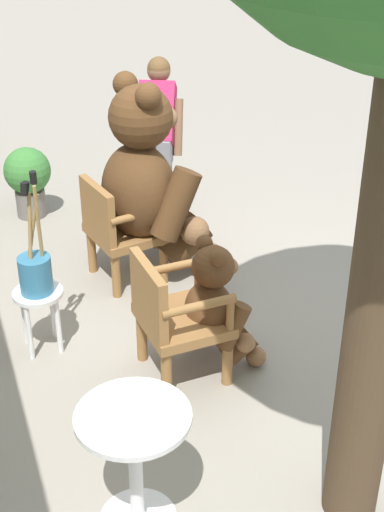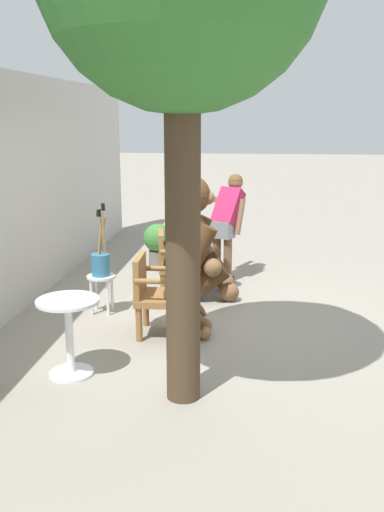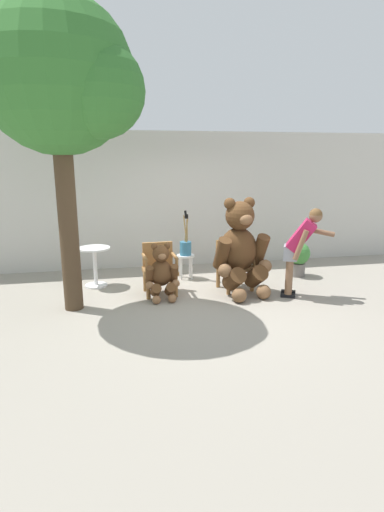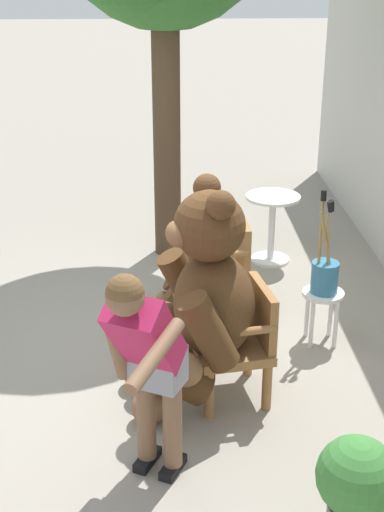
{
  "view_description": "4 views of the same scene",
  "coord_description": "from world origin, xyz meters",
  "px_view_note": "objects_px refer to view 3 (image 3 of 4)",
  "views": [
    {
      "loc": [
        -4.25,
        1.81,
        2.97
      ],
      "look_at": [
        -0.22,
        0.28,
        0.6
      ],
      "focal_mm": 50.0,
      "sensor_mm": 36.0,
      "label": 1
    },
    {
      "loc": [
        -6.38,
        -0.49,
        2.29
      ],
      "look_at": [
        -0.21,
        0.24,
        0.76
      ],
      "focal_mm": 40.0,
      "sensor_mm": 36.0,
      "label": 2
    },
    {
      "loc": [
        -1.38,
        -5.97,
        2.27
      ],
      "look_at": [
        -0.14,
        0.39,
        0.67
      ],
      "focal_mm": 28.0,
      "sensor_mm": 36.0,
      "label": 3
    },
    {
      "loc": [
        5.07,
        0.06,
        3.02
      ],
      "look_at": [
        -0.01,
        0.27,
        0.82
      ],
      "focal_mm": 50.0,
      "sensor_mm": 36.0,
      "label": 4
    }
  ],
  "objects_px": {
    "wooden_chair_left": "(159,267)",
    "wooden_chair_right": "(234,263)",
    "brush_bucket": "(186,246)",
    "patio_tree": "(64,81)",
    "white_stool": "(186,260)",
    "round_side_table": "(95,262)",
    "teddy_bear_small": "(162,272)",
    "person_visitor": "(300,244)",
    "potted_plant": "(298,256)",
    "teddy_bear_large": "(240,248)"
  },
  "relations": [
    {
      "from": "teddy_bear_large",
      "to": "potted_plant",
      "type": "bearing_deg",
      "value": 27.43
    },
    {
      "from": "brush_bucket",
      "to": "patio_tree",
      "type": "bearing_deg",
      "value": -145.5
    },
    {
      "from": "wooden_chair_right",
      "to": "teddy_bear_large",
      "type": "distance_m",
      "value": 0.43
    },
    {
      "from": "person_visitor",
      "to": "brush_bucket",
      "type": "height_order",
      "value": "person_visitor"
    },
    {
      "from": "white_stool",
      "to": "round_side_table",
      "type": "distance_m",
      "value": 1.7
    },
    {
      "from": "brush_bucket",
      "to": "wooden_chair_left",
      "type": "bearing_deg",
      "value": -128.0
    },
    {
      "from": "teddy_bear_large",
      "to": "round_side_table",
      "type": "xyz_separation_m",
      "value": [
        -2.44,
        0.86,
        -0.35
      ]
    },
    {
      "from": "patio_tree",
      "to": "white_stool",
      "type": "bearing_deg",
      "value": 34.56
    },
    {
      "from": "teddy_bear_large",
      "to": "white_stool",
      "type": "bearing_deg",
      "value": 126.15
    },
    {
      "from": "teddy_bear_large",
      "to": "white_stool",
      "type": "distance_m",
      "value": 1.35
    },
    {
      "from": "wooden_chair_right",
      "to": "person_visitor",
      "type": "height_order",
      "value": "person_visitor"
    },
    {
      "from": "wooden_chair_right",
      "to": "brush_bucket",
      "type": "bearing_deg",
      "value": 133.6
    },
    {
      "from": "wooden_chair_left",
      "to": "wooden_chair_right",
      "type": "xyz_separation_m",
      "value": [
        1.32,
        -0.0,
        0.0
      ]
    },
    {
      "from": "teddy_bear_small",
      "to": "person_visitor",
      "type": "distance_m",
      "value": 2.3
    },
    {
      "from": "patio_tree",
      "to": "teddy_bear_small",
      "type": "bearing_deg",
      "value": 10.66
    },
    {
      "from": "brush_bucket",
      "to": "round_side_table",
      "type": "bearing_deg",
      "value": -174.13
    },
    {
      "from": "wooden_chair_right",
      "to": "teddy_bear_small",
      "type": "height_order",
      "value": "teddy_bear_small"
    },
    {
      "from": "wooden_chair_left",
      "to": "round_side_table",
      "type": "distance_m",
      "value": 1.24
    },
    {
      "from": "round_side_table",
      "to": "white_stool",
      "type": "bearing_deg",
      "value": 5.95
    },
    {
      "from": "teddy_bear_small",
      "to": "patio_tree",
      "type": "xyz_separation_m",
      "value": [
        -1.3,
        -0.24,
        2.82
      ]
    },
    {
      "from": "teddy_bear_large",
      "to": "round_side_table",
      "type": "distance_m",
      "value": 2.61
    },
    {
      "from": "person_visitor",
      "to": "white_stool",
      "type": "bearing_deg",
      "value": 139.75
    },
    {
      "from": "brush_bucket",
      "to": "teddy_bear_small",
      "type": "bearing_deg",
      "value": -119.27
    },
    {
      "from": "white_stool",
      "to": "round_side_table",
      "type": "height_order",
      "value": "round_side_table"
    },
    {
      "from": "person_visitor",
      "to": "white_stool",
      "type": "relative_size",
      "value": 3.25
    },
    {
      "from": "wooden_chair_left",
      "to": "wooden_chair_right",
      "type": "height_order",
      "value": "same"
    },
    {
      "from": "person_visitor",
      "to": "brush_bucket",
      "type": "bearing_deg",
      "value": 139.78
    },
    {
      "from": "teddy_bear_small",
      "to": "white_stool",
      "type": "relative_size",
      "value": 2.03
    },
    {
      "from": "wooden_chair_left",
      "to": "wooden_chair_right",
      "type": "distance_m",
      "value": 1.32
    },
    {
      "from": "wooden_chair_left",
      "to": "teddy_bear_small",
      "type": "relative_size",
      "value": 0.92
    },
    {
      "from": "person_visitor",
      "to": "round_side_table",
      "type": "bearing_deg",
      "value": 159.94
    },
    {
      "from": "wooden_chair_right",
      "to": "patio_tree",
      "type": "distance_m",
      "value": 3.88
    },
    {
      "from": "wooden_chair_right",
      "to": "potted_plant",
      "type": "height_order",
      "value": "wooden_chair_right"
    },
    {
      "from": "brush_bucket",
      "to": "patio_tree",
      "type": "relative_size",
      "value": 0.2
    },
    {
      "from": "wooden_chair_right",
      "to": "teddy_bear_large",
      "type": "relative_size",
      "value": 0.53
    },
    {
      "from": "person_visitor",
      "to": "brush_bucket",
      "type": "relative_size",
      "value": 1.73
    },
    {
      "from": "teddy_bear_large",
      "to": "patio_tree",
      "type": "height_order",
      "value": "patio_tree"
    },
    {
      "from": "white_stool",
      "to": "patio_tree",
      "type": "bearing_deg",
      "value": -145.44
    },
    {
      "from": "potted_plant",
      "to": "brush_bucket",
      "type": "bearing_deg",
      "value": 172.6
    },
    {
      "from": "teddy_bear_small",
      "to": "patio_tree",
      "type": "distance_m",
      "value": 3.11
    },
    {
      "from": "teddy_bear_small",
      "to": "brush_bucket",
      "type": "height_order",
      "value": "brush_bucket"
    },
    {
      "from": "round_side_table",
      "to": "potted_plant",
      "type": "height_order",
      "value": "round_side_table"
    },
    {
      "from": "person_visitor",
      "to": "white_stool",
      "type": "height_order",
      "value": "person_visitor"
    },
    {
      "from": "wooden_chair_right",
      "to": "teddy_bear_large",
      "type": "bearing_deg",
      "value": -84.3
    },
    {
      "from": "wooden_chair_right",
      "to": "teddy_bear_large",
      "type": "xyz_separation_m",
      "value": [
        0.03,
        -0.27,
        0.34
      ]
    },
    {
      "from": "wooden_chair_right",
      "to": "round_side_table",
      "type": "relative_size",
      "value": 1.19
    },
    {
      "from": "teddy_bear_large",
      "to": "round_side_table",
      "type": "relative_size",
      "value": 2.27
    },
    {
      "from": "teddy_bear_large",
      "to": "patio_tree",
      "type": "relative_size",
      "value": 0.37
    },
    {
      "from": "wooden_chair_right",
      "to": "teddy_bear_small",
      "type": "distance_m",
      "value": 1.35
    },
    {
      "from": "wooden_chair_right",
      "to": "round_side_table",
      "type": "height_order",
      "value": "wooden_chair_right"
    }
  ]
}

